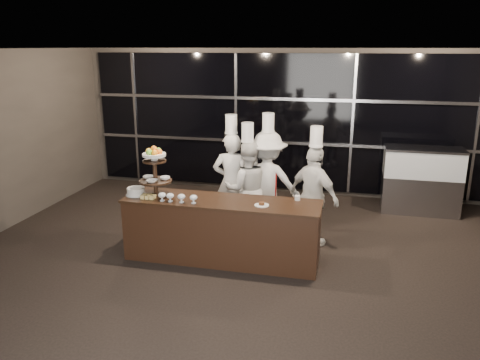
% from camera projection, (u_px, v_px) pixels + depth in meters
% --- Properties ---
extents(room, '(10.00, 10.00, 10.00)m').
position_uv_depth(room, '(235.00, 195.00, 5.02)').
color(room, black).
rests_on(room, ground).
extents(window_wall, '(8.60, 0.10, 2.80)m').
position_uv_depth(window_wall, '(293.00, 123.00, 9.64)').
color(window_wall, black).
rests_on(window_wall, ground).
extents(buffet_counter, '(2.84, 0.74, 0.92)m').
position_uv_depth(buffet_counter, '(222.00, 230.00, 6.79)').
color(buffet_counter, black).
rests_on(buffet_counter, ground).
extents(display_stand, '(0.48, 0.48, 0.74)m').
position_uv_depth(display_stand, '(155.00, 168.00, 6.77)').
color(display_stand, black).
rests_on(display_stand, buffet_counter).
extents(compotes, '(0.58, 0.11, 0.12)m').
position_uv_depth(compotes, '(177.00, 196.00, 6.57)').
color(compotes, silver).
rests_on(compotes, buffet_counter).
extents(layer_cake, '(0.30, 0.30, 0.11)m').
position_uv_depth(layer_cake, '(136.00, 191.00, 6.89)').
color(layer_cake, white).
rests_on(layer_cake, buffet_counter).
extents(pastry_squares, '(0.20, 0.13, 0.05)m').
position_uv_depth(pastry_squares, '(148.00, 197.00, 6.74)').
color(pastry_squares, '#EFCF75').
rests_on(pastry_squares, buffet_counter).
extents(small_plate, '(0.20, 0.20, 0.05)m').
position_uv_depth(small_plate, '(262.00, 205.00, 6.44)').
color(small_plate, white).
rests_on(small_plate, buffet_counter).
extents(chef_cup, '(0.08, 0.08, 0.07)m').
position_uv_depth(chef_cup, '(297.00, 198.00, 6.66)').
color(chef_cup, white).
rests_on(chef_cup, buffet_counter).
extents(display_case, '(1.41, 0.61, 1.24)m').
position_uv_depth(display_case, '(422.00, 177.00, 8.71)').
color(display_case, '#A5A5AA').
rests_on(display_case, ground).
extents(chef_a, '(0.69, 0.53, 1.98)m').
position_uv_depth(chef_a, '(232.00, 181.00, 7.79)').
color(chef_a, silver).
rests_on(chef_a, ground).
extents(chef_b, '(0.91, 0.79, 1.88)m').
position_uv_depth(chef_b, '(247.00, 188.00, 7.62)').
color(chef_b, white).
rests_on(chef_b, ground).
extents(chef_c, '(1.14, 0.69, 2.02)m').
position_uv_depth(chef_c, '(267.00, 183.00, 7.71)').
color(chef_c, silver).
rests_on(chef_c, ground).
extents(chef_d, '(0.99, 0.87, 1.90)m').
position_uv_depth(chef_d, '(314.00, 196.00, 7.20)').
color(chef_d, white).
rests_on(chef_d, ground).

